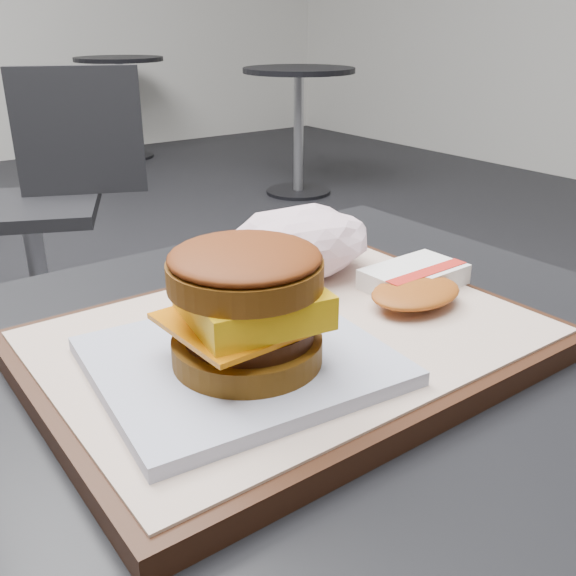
# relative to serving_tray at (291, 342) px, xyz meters

# --- Properties ---
(serving_tray) EXTENTS (0.38, 0.28, 0.02)m
(serving_tray) POSITION_rel_serving_tray_xyz_m (0.00, 0.00, 0.00)
(serving_tray) COLOR black
(serving_tray) RESTS_ON customer_table
(breakfast_sandwich) EXTENTS (0.21, 0.19, 0.09)m
(breakfast_sandwich) POSITION_rel_serving_tray_xyz_m (-0.06, -0.03, 0.05)
(breakfast_sandwich) COLOR silver
(breakfast_sandwich) RESTS_ON serving_tray
(hash_brown) EXTENTS (0.12, 0.09, 0.02)m
(hash_brown) POSITION_rel_serving_tray_xyz_m (0.13, -0.01, 0.02)
(hash_brown) COLOR white
(hash_brown) RESTS_ON serving_tray
(crumpled_wrapper) EXTENTS (0.14, 0.11, 0.06)m
(crumpled_wrapper) POSITION_rel_serving_tray_xyz_m (0.08, 0.09, 0.04)
(crumpled_wrapper) COLOR white
(crumpled_wrapper) RESTS_ON serving_tray
(neighbor_chair) EXTENTS (0.66, 0.56, 0.88)m
(neighbor_chair) POSITION_rel_serving_tray_xyz_m (0.31, 1.71, -0.27)
(neighbor_chair) COLOR #A4A4A9
(neighbor_chair) RESTS_ON ground
(bg_table_near) EXTENTS (0.66, 0.66, 0.75)m
(bg_table_near) POSITION_rel_serving_tray_xyz_m (2.14, 2.79, -0.22)
(bg_table_near) COLOR black
(bg_table_near) RESTS_ON ground
(bg_table_far) EXTENTS (0.66, 0.66, 0.75)m
(bg_table_far) POSITION_rel_serving_tray_xyz_m (1.74, 4.49, -0.22)
(bg_table_far) COLOR black
(bg_table_far) RESTS_ON ground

